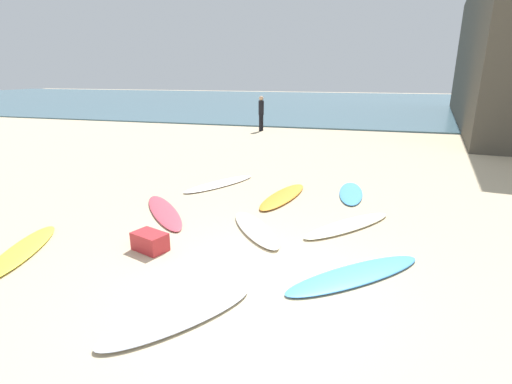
{
  "coord_description": "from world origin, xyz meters",
  "views": [
    {
      "loc": [
        1.39,
        -4.57,
        2.97
      ],
      "look_at": [
        -0.94,
        3.7,
        0.3
      ],
      "focal_mm": 26.98,
      "sensor_mm": 36.0,
      "label": 1
    }
  ],
  "objects_px": {
    "surfboard_5": "(164,212)",
    "beach_cooler": "(150,241)",
    "surfboard_8": "(351,193)",
    "surfboard_6": "(22,250)",
    "surfboard_1": "(256,229)",
    "surfboard_0": "(355,275)",
    "surfboard_4": "(348,225)",
    "surfboard_2": "(180,315)",
    "surfboard_3": "(283,196)",
    "beachgoer_near": "(261,112)",
    "surfboard_7": "(220,184)"
  },
  "relations": [
    {
      "from": "surfboard_1",
      "to": "surfboard_7",
      "type": "relative_size",
      "value": 0.82
    },
    {
      "from": "surfboard_1",
      "to": "surfboard_0",
      "type": "bearing_deg",
      "value": 110.68
    },
    {
      "from": "surfboard_5",
      "to": "beachgoer_near",
      "type": "relative_size",
      "value": 1.36
    },
    {
      "from": "surfboard_2",
      "to": "surfboard_5",
      "type": "relative_size",
      "value": 0.85
    },
    {
      "from": "surfboard_2",
      "to": "surfboard_0",
      "type": "bearing_deg",
      "value": -104.99
    },
    {
      "from": "surfboard_1",
      "to": "surfboard_3",
      "type": "distance_m",
      "value": 2.21
    },
    {
      "from": "surfboard_3",
      "to": "beachgoer_near",
      "type": "relative_size",
      "value": 1.3
    },
    {
      "from": "surfboard_4",
      "to": "surfboard_1",
      "type": "bearing_deg",
      "value": -118.27
    },
    {
      "from": "surfboard_2",
      "to": "surfboard_8",
      "type": "distance_m",
      "value": 6.19
    },
    {
      "from": "surfboard_4",
      "to": "beachgoer_near",
      "type": "bearing_deg",
      "value": 151.75
    },
    {
      "from": "surfboard_5",
      "to": "surfboard_3",
      "type": "bearing_deg",
      "value": 177.19
    },
    {
      "from": "surfboard_3",
      "to": "surfboard_6",
      "type": "distance_m",
      "value": 5.6
    },
    {
      "from": "surfboard_3",
      "to": "surfboard_6",
      "type": "bearing_deg",
      "value": -120.32
    },
    {
      "from": "surfboard_1",
      "to": "surfboard_4",
      "type": "height_order",
      "value": "surfboard_1"
    },
    {
      "from": "surfboard_0",
      "to": "surfboard_6",
      "type": "relative_size",
      "value": 1.15
    },
    {
      "from": "surfboard_3",
      "to": "beach_cooler",
      "type": "bearing_deg",
      "value": -103.66
    },
    {
      "from": "surfboard_0",
      "to": "surfboard_8",
      "type": "bearing_deg",
      "value": -39.77
    },
    {
      "from": "surfboard_8",
      "to": "surfboard_3",
      "type": "bearing_deg",
      "value": 22.51
    },
    {
      "from": "surfboard_4",
      "to": "surfboard_5",
      "type": "distance_m",
      "value": 3.97
    },
    {
      "from": "surfboard_0",
      "to": "surfboard_6",
      "type": "bearing_deg",
      "value": 54.09
    },
    {
      "from": "beach_cooler",
      "to": "surfboard_1",
      "type": "bearing_deg",
      "value": 39.99
    },
    {
      "from": "surfboard_0",
      "to": "surfboard_3",
      "type": "relative_size",
      "value": 1.06
    },
    {
      "from": "surfboard_5",
      "to": "surfboard_8",
      "type": "xyz_separation_m",
      "value": [
        3.92,
        2.52,
        0.0
      ]
    },
    {
      "from": "surfboard_5",
      "to": "beach_cooler",
      "type": "bearing_deg",
      "value": 71.12
    },
    {
      "from": "surfboard_1",
      "to": "surfboard_4",
      "type": "bearing_deg",
      "value": 166.48
    },
    {
      "from": "surfboard_8",
      "to": "surfboard_0",
      "type": "bearing_deg",
      "value": 90.99
    },
    {
      "from": "surfboard_1",
      "to": "surfboard_5",
      "type": "distance_m",
      "value": 2.27
    },
    {
      "from": "surfboard_0",
      "to": "beachgoer_near",
      "type": "relative_size",
      "value": 1.38
    },
    {
      "from": "surfboard_2",
      "to": "surfboard_3",
      "type": "relative_size",
      "value": 0.89
    },
    {
      "from": "surfboard_8",
      "to": "surfboard_1",
      "type": "bearing_deg",
      "value": 57.85
    },
    {
      "from": "surfboard_1",
      "to": "surfboard_6",
      "type": "relative_size",
      "value": 0.92
    },
    {
      "from": "surfboard_3",
      "to": "surfboard_0",
      "type": "bearing_deg",
      "value": -50.64
    },
    {
      "from": "surfboard_5",
      "to": "surfboard_6",
      "type": "xyz_separation_m",
      "value": [
        -1.4,
        -2.42,
        0.01
      ]
    },
    {
      "from": "surfboard_0",
      "to": "surfboard_4",
      "type": "distance_m",
      "value": 2.0
    },
    {
      "from": "surfboard_0",
      "to": "surfboard_1",
      "type": "bearing_deg",
      "value": 13.54
    },
    {
      "from": "surfboard_6",
      "to": "surfboard_7",
      "type": "height_order",
      "value": "surfboard_6"
    },
    {
      "from": "surfboard_5",
      "to": "surfboard_1",
      "type": "bearing_deg",
      "value": 128.62
    },
    {
      "from": "beachgoer_near",
      "to": "surfboard_8",
      "type": "bearing_deg",
      "value": 39.25
    },
    {
      "from": "surfboard_1",
      "to": "beach_cooler",
      "type": "distance_m",
      "value": 2.02
    },
    {
      "from": "surfboard_0",
      "to": "beach_cooler",
      "type": "xyz_separation_m",
      "value": [
        -3.49,
        -0.03,
        0.13
      ]
    },
    {
      "from": "surfboard_3",
      "to": "surfboard_8",
      "type": "bearing_deg",
      "value": 36.13
    },
    {
      "from": "surfboard_0",
      "to": "surfboard_6",
      "type": "height_order",
      "value": "surfboard_6"
    },
    {
      "from": "surfboard_6",
      "to": "surfboard_2",
      "type": "bearing_deg",
      "value": -34.6
    },
    {
      "from": "surfboard_7",
      "to": "surfboard_8",
      "type": "xyz_separation_m",
      "value": [
        3.54,
        0.08,
        0.0
      ]
    },
    {
      "from": "surfboard_1",
      "to": "surfboard_8",
      "type": "relative_size",
      "value": 1.0
    },
    {
      "from": "surfboard_3",
      "to": "surfboard_4",
      "type": "distance_m",
      "value": 2.22
    },
    {
      "from": "surfboard_5",
      "to": "beach_cooler",
      "type": "xyz_separation_m",
      "value": [
        0.68,
        -1.73,
        0.13
      ]
    },
    {
      "from": "surfboard_0",
      "to": "surfboard_7",
      "type": "xyz_separation_m",
      "value": [
        -3.79,
        4.15,
        0.0
      ]
    },
    {
      "from": "surfboard_2",
      "to": "surfboard_7",
      "type": "distance_m",
      "value": 6.06
    },
    {
      "from": "surfboard_5",
      "to": "surfboard_7",
      "type": "bearing_deg",
      "value": -139.21
    }
  ]
}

